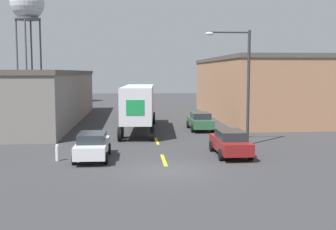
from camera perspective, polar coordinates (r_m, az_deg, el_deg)
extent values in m
plane|color=#333335|center=(21.69, -0.04, -7.57)|extent=(160.00, 160.00, 0.00)
cube|color=gold|center=(24.27, -0.58, -6.11)|extent=(0.20, 3.23, 0.01)
cube|color=gold|center=(30.93, -1.53, -3.52)|extent=(0.20, 3.23, 0.01)
cube|color=gold|center=(37.63, -2.13, -1.85)|extent=(0.20, 3.23, 0.01)
cube|color=slate|center=(44.92, -17.28, 2.20)|extent=(8.53, 27.88, 4.79)
cube|color=#4C4742|center=(44.84, -17.38, 5.52)|extent=(8.73, 28.08, 0.40)
cube|color=#9E7051|center=(48.17, 12.37, 3.41)|extent=(10.68, 23.77, 6.22)
cube|color=#4C4742|center=(48.15, 12.46, 7.35)|extent=(10.88, 23.97, 0.40)
cube|color=black|center=(41.45, -3.59, 1.47)|extent=(2.39, 2.79, 2.71)
cube|color=silver|center=(34.78, -4.02, 1.70)|extent=(2.96, 10.17, 2.73)
cube|color=#198442|center=(29.77, -4.47, 1.00)|extent=(1.29, 0.11, 1.09)
cylinder|color=black|center=(41.88, -1.96, -0.34)|extent=(0.35, 1.08, 1.07)
cylinder|color=black|center=(41.97, -5.16, -0.35)|extent=(0.35, 1.08, 1.07)
cylinder|color=black|center=(40.82, -1.97, -0.50)|extent=(0.35, 1.08, 1.07)
cylinder|color=black|center=(40.92, -5.26, -0.50)|extent=(0.35, 1.08, 1.07)
cylinder|color=black|center=(32.15, -2.14, -2.21)|extent=(0.35, 1.08, 1.07)
cylinder|color=black|center=(32.27, -6.31, -2.21)|extent=(0.35, 1.08, 1.07)
cylinder|color=black|center=(30.77, -2.17, -2.57)|extent=(0.35, 1.08, 1.07)
cylinder|color=black|center=(30.89, -6.54, -2.57)|extent=(0.35, 1.08, 1.07)
cube|color=#2D5B38|center=(36.69, 4.36, -0.99)|extent=(1.72, 4.58, 0.70)
cube|color=#23282D|center=(36.49, 4.40, -0.06)|extent=(1.51, 2.38, 0.52)
cylinder|color=black|center=(38.27, 5.29, -1.24)|extent=(0.22, 0.67, 0.67)
cylinder|color=black|center=(38.00, 2.74, -1.27)|extent=(0.22, 0.67, 0.67)
cylinder|color=black|center=(35.50, 6.09, -1.80)|extent=(0.22, 0.67, 0.67)
cylinder|color=black|center=(35.21, 3.35, -1.84)|extent=(0.22, 0.67, 0.67)
cube|color=maroon|center=(25.72, 8.41, -3.95)|extent=(1.72, 4.58, 0.70)
cube|color=#23282D|center=(25.49, 8.50, -2.66)|extent=(1.51, 2.38, 0.52)
cylinder|color=black|center=(27.34, 9.47, -4.13)|extent=(0.22, 0.67, 0.67)
cylinder|color=black|center=(26.97, 5.93, -4.22)|extent=(0.22, 0.67, 0.67)
cylinder|color=black|center=(24.65, 11.11, -5.25)|extent=(0.22, 0.67, 0.67)
cylinder|color=black|center=(24.24, 7.19, -5.38)|extent=(0.22, 0.67, 0.67)
cube|color=silver|center=(24.80, -10.20, -4.34)|extent=(1.72, 4.58, 0.70)
cube|color=#23282D|center=(24.57, -10.25, -3.00)|extent=(1.51, 2.38, 0.52)
cylinder|color=black|center=(26.19, -8.02, -4.55)|extent=(0.22, 0.67, 0.67)
cylinder|color=black|center=(26.34, -11.76, -4.55)|extent=(0.22, 0.67, 0.67)
cylinder|color=black|center=(23.41, -8.40, -5.79)|extent=(0.22, 0.67, 0.67)
cylinder|color=black|center=(23.58, -12.58, -5.79)|extent=(0.22, 0.67, 0.67)
cylinder|color=#47474C|center=(69.52, -16.83, 6.98)|extent=(0.28, 0.28, 13.46)
cylinder|color=#47474C|center=(71.68, -17.96, 6.90)|extent=(0.28, 0.28, 13.46)
cylinder|color=#47474C|center=(70.35, -19.75, 6.87)|extent=(0.28, 0.28, 13.46)
cylinder|color=#47474C|center=(68.15, -18.65, 6.95)|extent=(0.28, 0.28, 13.46)
cylinder|color=#4C4C51|center=(70.38, -18.47, 12.25)|extent=(3.92, 3.92, 0.30)
sphere|color=#B7BCC6|center=(70.70, -18.54, 14.18)|extent=(5.20, 5.20, 5.20)
cylinder|color=#2D2D30|center=(29.39, 10.83, 3.58)|extent=(0.20, 0.20, 7.85)
cylinder|color=#2D2D30|center=(29.15, 8.34, 11.03)|extent=(2.73, 0.11, 0.11)
ellipsoid|color=silver|center=(28.86, 5.65, 10.91)|extent=(0.56, 0.32, 0.22)
cylinder|color=silver|center=(24.79, -14.76, -5.13)|extent=(0.22, 0.22, 0.79)
sphere|color=silver|center=(24.71, -14.78, -4.09)|extent=(0.20, 0.20, 0.20)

